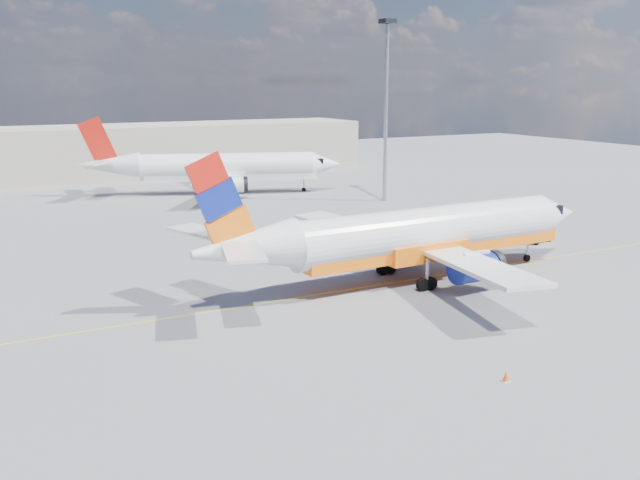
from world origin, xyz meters
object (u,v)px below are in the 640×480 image
second_jet (219,168)px  gse_tug (536,233)px  traffic_cone (506,376)px  main_jet (418,235)px

second_jet → gse_tug: bearing=-50.0°
second_jet → traffic_cone: bearing=-78.3°
traffic_cone → gse_tug: bearing=42.8°
main_jet → gse_tug: main_jet is taller
main_jet → gse_tug: (17.64, 5.34, -2.63)m
traffic_cone → main_jet: bearing=68.0°
second_jet → traffic_cone: size_ratio=62.32×
main_jet → traffic_cone: bearing=-113.6°
main_jet → traffic_cone: main_jet is taller
second_jet → main_jet: bearing=-72.7°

